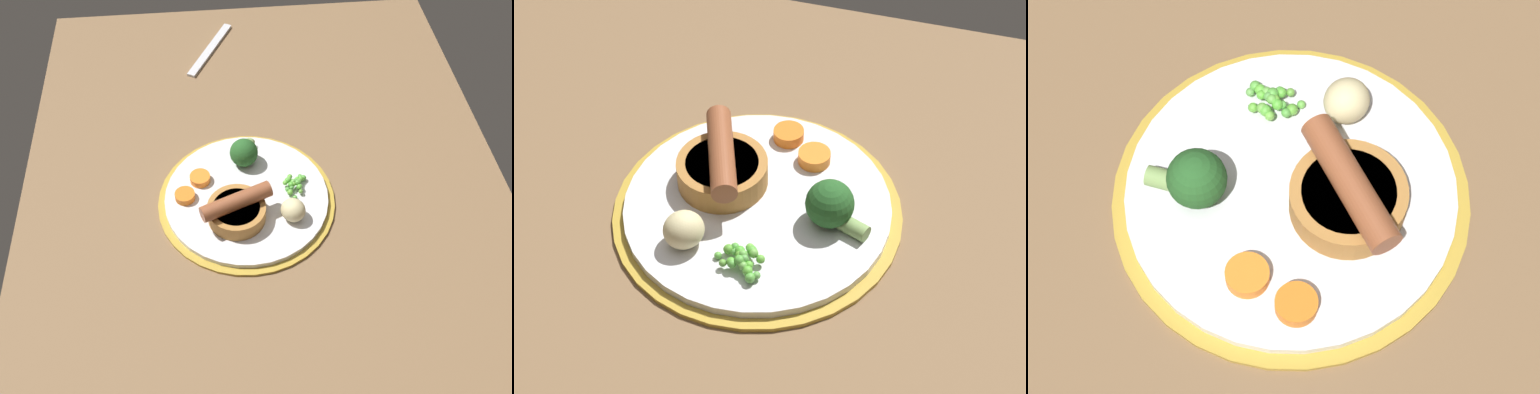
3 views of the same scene
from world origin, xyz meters
TOP-DOWN VIEW (x-y plane):
  - dining_table at (0.00, 0.00)cm, footprint 110.00×80.00cm
  - dinner_plate at (-0.62, -3.38)cm, footprint 28.45×28.45cm
  - sausage_pudding at (3.57, -5.24)cm, footprint 9.04×11.36cm
  - pea_pile at (-1.58, 4.48)cm, footprint 4.86×4.03cm
  - broccoli_floret_near at (-8.00, -3.10)cm, footprint 6.58×4.68cm
  - potato_chunk_1 at (4.38, 3.38)cm, footprint 5.35×5.35cm
  - carrot_slice_0 at (-4.44, -10.63)cm, footprint 4.49×4.49cm
  - carrot_slice_2 at (-1.01, -13.15)cm, footprint 3.29×3.29cm
  - fork at (-40.44, -7.38)cm, footprint 16.68×9.78cm

SIDE VIEW (x-z plane):
  - dining_table at x=0.00cm, z-range 0.00..3.00cm
  - fork at x=-40.44cm, z-range 3.00..3.60cm
  - dinner_plate at x=-0.62cm, z-range 2.87..4.27cm
  - carrot_slice_2 at x=-1.01cm, z-range 4.40..5.61cm
  - carrot_slice_0 at x=-4.44cm, z-range 4.40..5.63cm
  - pea_pile at x=-1.58cm, z-range 4.47..6.29cm
  - potato_chunk_1 at x=4.38cm, z-range 4.40..8.04cm
  - sausage_pudding at x=3.57cm, z-range 3.81..9.04cm
  - broccoli_floret_near at x=-8.00cm, z-range 4.30..8.98cm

